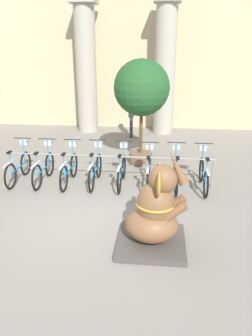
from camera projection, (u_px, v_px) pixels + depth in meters
ground_plane at (87, 218)px, 7.04m from camera, size 60.00×60.00×0.00m
building_facade at (128, 58)px, 14.01m from camera, size 20.00×0.20×6.00m
column_left at (86, 68)px, 13.36m from camera, size 1.03×1.03×5.16m
column_right at (165, 69)px, 13.05m from camera, size 1.03×1.03×5.16m
bike_rack at (109, 160)px, 8.61m from camera, size 5.52×0.05×0.77m
bicycle_0 at (19, 166)px, 8.85m from camera, size 0.48×1.68×1.10m
bicycle_1 at (44, 167)px, 8.77m from camera, size 0.48×1.68×1.10m
bicycle_2 at (69, 168)px, 8.70m from camera, size 0.48×1.68×1.10m
bicycle_3 at (96, 169)px, 8.66m from camera, size 0.48×1.68×1.10m
bicycle_4 at (122, 170)px, 8.57m from camera, size 0.48×1.68×1.10m
bicycle_5 at (149, 172)px, 8.45m from camera, size 0.48×1.68×1.10m
bicycle_6 at (176, 172)px, 8.43m from camera, size 0.48×1.68×1.10m
bicycle_7 at (204, 173)px, 8.35m from camera, size 0.48×1.68×1.10m
elephant_statue at (155, 214)px, 5.85m from camera, size 1.24×1.24×1.87m
person_pedestrian at (131, 112)px, 12.90m from camera, size 0.23×0.47×1.71m
potted_tree at (142, 91)px, 9.57m from camera, size 1.64×1.64×3.15m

